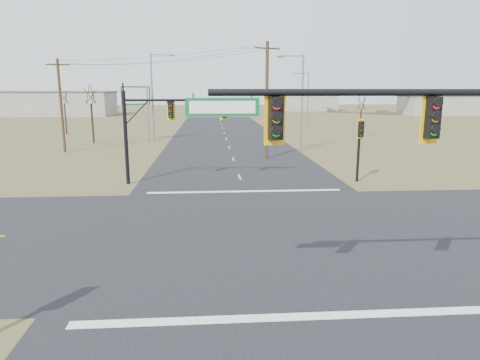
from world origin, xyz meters
name	(u,v)px	position (x,y,z in m)	size (l,w,h in m)	color
ground	(258,231)	(0.00, 0.00, 0.00)	(320.00, 320.00, 0.00)	brown
road_ew	(258,231)	(0.00, 0.00, 0.01)	(160.00, 14.00, 0.02)	black
road_ns	(258,231)	(0.00, 0.00, 0.01)	(14.00, 160.00, 0.02)	black
stop_bar_near	(289,317)	(0.00, -7.50, 0.03)	(12.00, 0.40, 0.01)	silver
stop_bar_far	(245,191)	(0.00, 7.50, 0.03)	(12.00, 0.40, 0.01)	silver
mast_arm_near	(437,141)	(3.68, -7.70, 4.93)	(10.34, 0.53, 6.75)	black
mast_arm_far	(175,117)	(-4.38, 10.40, 4.46)	(8.82, 0.44, 6.14)	black
pedestal_signal_ne	(360,136)	(7.99, 9.86, 3.17)	(0.65, 0.56, 4.33)	black
utility_pole_near	(267,99)	(3.03, 20.35, 5.34)	(2.34, 1.17, 10.33)	#4B3420
utility_pole_far	(61,104)	(-16.71, 25.74, 4.77)	(2.24, 0.36, 9.16)	#4B3420
highway_sign	(136,103)	(-10.82, 34.47, 4.62)	(3.24, 1.52, 6.59)	gray
streetlight_a	(300,98)	(6.99, 24.83, 5.41)	(2.70, 0.36, 9.64)	gray
streetlight_b	(307,98)	(12.44, 45.92, 4.90)	(2.44, 0.35, 8.73)	gray
streetlight_c	(154,92)	(-8.87, 36.10, 5.92)	(2.95, 0.43, 10.54)	gray
bare_tree_a	(90,94)	(-15.78, 33.18, 5.68)	(3.22, 3.22, 7.18)	black
bare_tree_b	(64,96)	(-22.27, 43.86, 5.26)	(3.34, 3.34, 6.58)	black
bare_tree_c	(362,102)	(17.35, 36.02, 4.63)	(3.17, 3.17, 5.91)	black
warehouse_left	(53,104)	(-40.00, 90.00, 2.75)	(28.00, 14.00, 5.50)	#A4A191
warehouse_mid	(300,102)	(25.00, 110.00, 2.50)	(20.00, 12.00, 5.00)	#A4A191
warehouse_right	(441,106)	(55.00, 85.00, 2.25)	(18.00, 10.00, 4.50)	#A4A191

